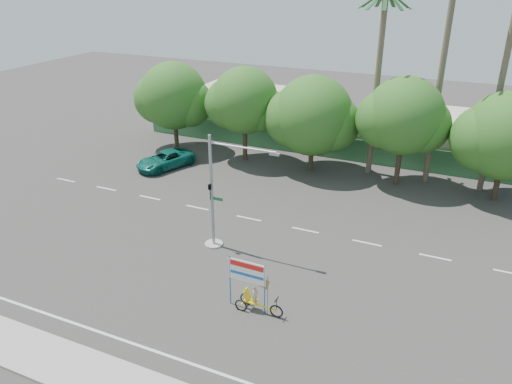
% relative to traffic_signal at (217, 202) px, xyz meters
% --- Properties ---
extents(ground, '(120.00, 120.00, 0.00)m').
position_rel_traffic_signal_xyz_m(ground, '(2.20, -3.98, -2.92)').
color(ground, '#33302D').
rests_on(ground, ground).
extents(fence, '(38.00, 0.08, 2.00)m').
position_rel_traffic_signal_xyz_m(fence, '(2.20, 17.52, -1.92)').
color(fence, '#336B3D').
rests_on(fence, ground).
extents(building_left, '(12.00, 8.00, 4.00)m').
position_rel_traffic_signal_xyz_m(building_left, '(-7.80, 22.02, -0.92)').
color(building_left, beige).
rests_on(building_left, ground).
extents(building_right, '(14.00, 8.00, 3.60)m').
position_rel_traffic_signal_xyz_m(building_right, '(10.20, 22.02, -1.12)').
color(building_right, beige).
rests_on(building_right, ground).
extents(tree_far_left, '(7.14, 6.00, 7.96)m').
position_rel_traffic_signal_xyz_m(tree_far_left, '(-11.85, 14.02, 1.84)').
color(tree_far_left, '#473828').
rests_on(tree_far_left, ground).
extents(tree_left, '(6.66, 5.60, 8.07)m').
position_rel_traffic_signal_xyz_m(tree_left, '(-4.85, 14.02, 2.14)').
color(tree_left, '#473828').
rests_on(tree_left, ground).
extents(tree_center, '(7.62, 6.40, 7.85)m').
position_rel_traffic_signal_xyz_m(tree_center, '(1.14, 14.02, 1.55)').
color(tree_center, '#473828').
rests_on(tree_center, ground).
extents(tree_right, '(6.90, 5.80, 8.36)m').
position_rel_traffic_signal_xyz_m(tree_right, '(8.15, 14.02, 2.32)').
color(tree_right, '#473828').
rests_on(tree_right, ground).
extents(tree_far_right, '(7.38, 6.20, 7.94)m').
position_rel_traffic_signal_xyz_m(tree_far_right, '(15.15, 14.02, 1.73)').
color(tree_far_right, '#473828').
rests_on(tree_far_right, ground).
extents(palm_tall, '(3.73, 3.79, 17.45)m').
position_rel_traffic_signal_xyz_m(palm_tall, '(10.20, 15.52, 7.55)').
color(palm_tall, '#70604C').
rests_on(palm_tall, ground).
extents(palm_mid, '(3.73, 3.79, 15.45)m').
position_rel_traffic_signal_xyz_m(palm_mid, '(14.20, 15.52, 6.48)').
color(palm_mid, '#70604C').
rests_on(palm_mid, ground).
extents(palm_short, '(3.73, 3.79, 14.45)m').
position_rel_traffic_signal_xyz_m(palm_short, '(5.70, 15.52, 5.94)').
color(palm_short, '#70604C').
rests_on(palm_short, ground).
extents(traffic_signal, '(4.72, 1.10, 7.00)m').
position_rel_traffic_signal_xyz_m(traffic_signal, '(0.00, 0.00, 0.00)').
color(traffic_signal, gray).
rests_on(traffic_signal, ground).
extents(trike_billboard, '(2.90, 0.67, 2.84)m').
position_rel_traffic_signal_xyz_m(trike_billboard, '(4.46, -4.76, -1.77)').
color(trike_billboard, black).
rests_on(trike_billboard, ground).
extents(pickup_truck, '(4.04, 5.56, 1.40)m').
position_rel_traffic_signal_xyz_m(pickup_truck, '(-10.08, 9.56, -2.22)').
color(pickup_truck, '#0D6052').
rests_on(pickup_truck, ground).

